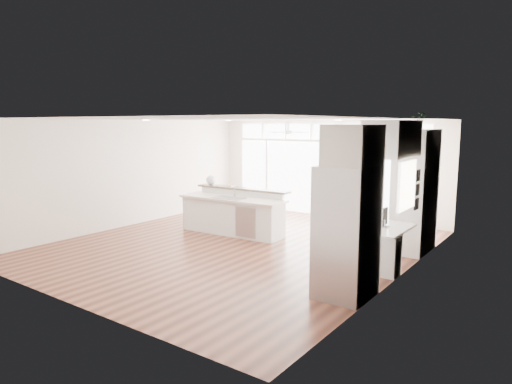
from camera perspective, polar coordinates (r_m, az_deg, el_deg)
The scene contains 24 objects.
floor at distance 9.95m, azimuth -2.15°, elevation -6.70°, with size 7.00×8.00×0.02m, color #482116.
ceiling at distance 9.60m, azimuth -2.24°, elevation 9.10°, with size 7.00×8.00×0.02m, color white.
wall_back at distance 13.05m, azimuth 8.67°, elevation 2.94°, with size 7.00×0.04×2.70m, color white.
wall_front at distance 7.01m, azimuth -22.72°, elevation -2.49°, with size 7.00×0.04×2.70m, color white.
wall_left at distance 12.14m, azimuth -15.36°, elevation 2.31°, with size 0.04×8.00×2.70m, color white.
wall_right at distance 8.04m, azimuth 17.89°, elevation -0.88°, with size 0.04×8.00×2.70m, color white.
glass_wall at distance 13.03m, azimuth 8.52°, elevation 1.61°, with size 5.80×0.06×2.08m, color white.
transom_row at distance 12.94m, azimuth 8.66°, elevation 7.47°, with size 5.90×0.06×0.40m, color white.
desk_window at distance 8.31m, azimuth 18.33°, elevation 0.79°, with size 0.04×0.85×0.85m, color white.
ceiling_fan at distance 12.19m, azimuth 4.08°, elevation 7.95°, with size 1.16×1.16×0.32m, color white.
recessed_lights at distance 9.76m, azimuth -1.51°, elevation 8.98°, with size 3.40×3.00×0.02m, color white.
oven_cabinet at distance 9.86m, azimuth 19.28°, elevation 0.15°, with size 0.64×1.20×2.50m, color white.
desk_nook at distance 8.64m, azimuth 15.87°, elevation -6.74°, with size 0.72×1.30×0.76m, color white.
upper_cabinets at distance 8.33m, azimuth 16.68°, elevation 6.41°, with size 0.64×1.30×0.64m, color white.
refrigerator at distance 7.01m, azimuth 11.28°, elevation -4.91°, with size 0.76×0.90×2.00m, color #A2A2A6.
fridge_cabinet at distance 6.80m, azimuth 12.07°, elevation 5.74°, with size 0.64×0.90×0.60m, color white.
framed_photos at distance 8.92m, azimuth 19.49°, elevation 0.27°, with size 0.06×0.22×0.80m, color black.
kitchen_island at distance 10.87m, azimuth -2.99°, elevation -2.47°, with size 2.66×1.00×1.06m, color white.
rug at distance 8.69m, azimuth 10.89°, elevation -9.03°, with size 0.96×0.69×0.01m, color #351F11.
office_chair at distance 8.79m, azimuth 10.78°, elevation -5.84°, with size 0.47×0.43×0.90m, color black.
fishbowl at distance 11.65m, azimuth -5.67°, elevation 1.48°, with size 0.24×0.24×0.24m, color silver.
monitor at distance 8.54m, azimuth 15.51°, elevation -3.06°, with size 0.07×0.43×0.36m, color black.
keyboard at distance 8.63m, azimuth 14.41°, elevation -4.04°, with size 0.11×0.30×0.01m, color white.
potted_plant at distance 9.76m, azimuth 19.68°, elevation 8.17°, with size 0.29×0.33×0.26m, color #285926.
Camera 1 is at (5.90, -7.57, 2.62)m, focal length 32.00 mm.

